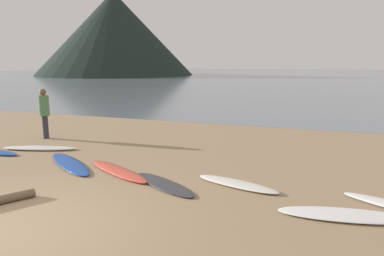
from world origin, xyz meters
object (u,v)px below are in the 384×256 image
surfboard_1 (40,148)px  surfboard_2 (70,163)px  person_0 (44,109)px  surfboard_6 (346,215)px  surfboard_4 (164,184)px  surfboard_5 (237,184)px  surfboard_3 (118,171)px

surfboard_1 → surfboard_2: (1.87, -1.00, -0.01)m
person_0 → surfboard_2: bearing=98.4°
surfboard_6 → person_0: bearing=151.6°
surfboard_4 → person_0: 6.49m
surfboard_4 → surfboard_5: size_ratio=1.02×
surfboard_4 → surfboard_6: 3.59m
surfboard_5 → person_0: person_0 is taller
person_0 → surfboard_4: bearing=110.9°
surfboard_4 → surfboard_6: size_ratio=0.86×
surfboard_5 → surfboard_2: bearing=-164.8°
surfboard_2 → surfboard_6: surfboard_6 is taller
surfboard_2 → person_0: bearing=175.3°
surfboard_6 → surfboard_2: bearing=162.6°
person_0 → surfboard_3: bearing=108.2°
surfboard_2 → surfboard_6: bearing=26.3°
surfboard_5 → surfboard_4: bearing=-144.9°
surfboard_3 → surfboard_5: size_ratio=1.23×
surfboard_3 → person_0: (-4.32, 2.46, 0.96)m
surfboard_4 → person_0: (-5.72, 2.90, 0.97)m
surfboard_4 → surfboard_3: bearing=-167.1°
surfboard_2 → person_0: 3.78m
surfboard_1 → surfboard_5: surfboard_1 is taller
surfboard_1 → person_0: (-0.95, 1.32, 0.96)m
surfboard_6 → person_0: person_0 is taller
surfboard_3 → surfboard_4: size_ratio=1.20×
surfboard_3 → surfboard_6: (4.96, -0.81, -0.01)m
surfboard_1 → surfboard_6: (8.34, -1.95, -0.01)m
surfboard_1 → person_0: size_ratio=1.31×
surfboard_2 → surfboard_4: surfboard_2 is taller
surfboard_1 → person_0: person_0 is taller
surfboard_2 → surfboard_4: (2.90, -0.58, -0.01)m
surfboard_3 → surfboard_6: bearing=18.8°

